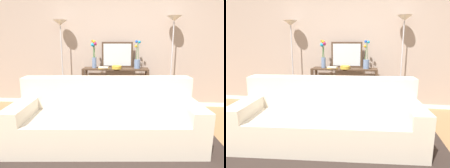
# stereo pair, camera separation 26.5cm
# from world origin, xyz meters

# --- Properties ---
(ground_plane) EXTENTS (16.00, 16.00, 0.02)m
(ground_plane) POSITION_xyz_m (0.00, 0.00, -0.01)
(ground_plane) COLOR #9E754C
(back_wall) EXTENTS (12.00, 0.15, 2.75)m
(back_wall) POSITION_xyz_m (0.00, 2.11, 1.37)
(back_wall) COLOR white
(back_wall) RESTS_ON ground
(area_rug) EXTENTS (3.19, 1.88, 0.01)m
(area_rug) POSITION_xyz_m (-0.18, 0.18, 0.01)
(area_rug) COLOR #332823
(area_rug) RESTS_ON ground
(couch) EXTENTS (2.55, 1.15, 0.88)m
(couch) POSITION_xyz_m (-0.18, 0.34, 0.31)
(couch) COLOR beige
(couch) RESTS_ON ground
(console_table) EXTENTS (1.33, 0.36, 0.86)m
(console_table) POSITION_xyz_m (-0.14, 1.77, 0.59)
(console_table) COLOR #473323
(console_table) RESTS_ON ground
(floor_lamp_left) EXTENTS (0.28, 0.28, 1.81)m
(floor_lamp_left) POSITION_xyz_m (-1.26, 1.79, 1.43)
(floor_lamp_left) COLOR silver
(floor_lamp_left) RESTS_ON ground
(floor_lamp_right) EXTENTS (0.28, 0.28, 1.88)m
(floor_lamp_right) POSITION_xyz_m (0.98, 1.79, 1.47)
(floor_lamp_right) COLOR silver
(floor_lamp_right) RESTS_ON ground
(wall_mirror) EXTENTS (0.64, 0.02, 0.53)m
(wall_mirror) POSITION_xyz_m (-0.12, 1.91, 1.12)
(wall_mirror) COLOR #473323
(wall_mirror) RESTS_ON console_table
(vase_tall_flowers) EXTENTS (0.11, 0.11, 0.57)m
(vase_tall_flowers) POSITION_xyz_m (-0.58, 1.77, 1.14)
(vase_tall_flowers) COLOR #6B84AD
(vase_tall_flowers) RESTS_ON console_table
(vase_short_flowers) EXTENTS (0.12, 0.12, 0.56)m
(vase_short_flowers) POSITION_xyz_m (0.29, 1.77, 1.01)
(vase_short_flowers) COLOR #6B84AD
(vase_short_flowers) RESTS_ON console_table
(fruit_bowl) EXTENTS (0.20, 0.20, 0.06)m
(fruit_bowl) POSITION_xyz_m (-0.11, 1.66, 0.89)
(fruit_bowl) COLOR gold
(fruit_bowl) RESTS_ON console_table
(book_stack) EXTENTS (0.21, 0.14, 0.04)m
(book_stack) POSITION_xyz_m (-0.37, 1.66, 0.88)
(book_stack) COLOR gold
(book_stack) RESTS_ON console_table
(book_row_under_console) EXTENTS (0.47, 0.18, 0.13)m
(book_row_under_console) POSITION_xyz_m (-0.46, 1.77, 0.06)
(book_row_under_console) COLOR #1E7075
(book_row_under_console) RESTS_ON ground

